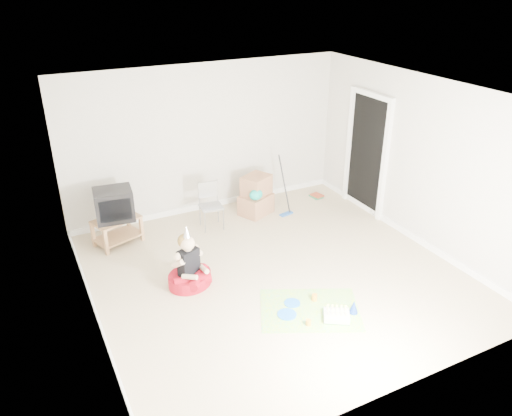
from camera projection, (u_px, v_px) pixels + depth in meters
name	position (u px, v px, depth m)	size (l,w,h in m)	color
ground	(275.00, 274.00, 7.18)	(5.00, 5.00, 0.00)	#C7B28E
doorway_recess	(367.00, 155.00, 8.71)	(0.02, 0.90, 2.05)	black
tv_stand	(117.00, 229.00, 7.87)	(0.81, 0.65, 0.44)	#A07148
crt_tv	(114.00, 204.00, 7.69)	(0.57, 0.47, 0.49)	black
folding_chair	(211.00, 207.00, 8.30)	(0.39, 0.38, 0.80)	gray
cardboard_boxes	(256.00, 196.00, 8.82)	(0.67, 0.63, 0.70)	#A77350
floor_mop	(287.00, 201.00, 8.79)	(0.27, 0.35, 1.03)	#2357AF
book_pile	(317.00, 196.00, 9.58)	(0.21, 0.26, 0.05)	#26744A
seated_woman	(189.00, 272.00, 6.86)	(0.82, 0.82, 0.91)	maroon
party_mat	(310.00, 309.00, 6.42)	(1.26, 0.91, 0.01)	#FF35A9
birthday_cake	(337.00, 316.00, 6.23)	(0.40, 0.38, 0.15)	silver
blue_plate_near	(292.00, 303.00, 6.53)	(0.21, 0.21, 0.01)	blue
blue_plate_far	(287.00, 314.00, 6.32)	(0.25, 0.25, 0.01)	blue
orange_cup_near	(314.00, 297.00, 6.58)	(0.08, 0.08, 0.09)	orange
orange_cup_far	(308.00, 323.00, 6.12)	(0.06, 0.06, 0.07)	orange
blue_party_hat	(354.00, 307.00, 6.32)	(0.12, 0.12, 0.18)	blue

